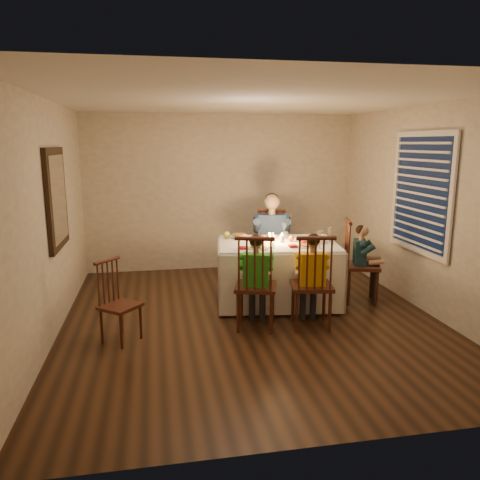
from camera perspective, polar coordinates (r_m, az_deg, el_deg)
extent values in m
plane|color=black|center=(5.83, 1.38, -9.61)|extent=(5.00, 5.00, 0.00)
cube|color=beige|center=(5.49, -22.21, 2.26)|extent=(0.02, 5.00, 2.60)
cube|color=beige|center=(6.34, 21.79, 3.46)|extent=(0.02, 5.00, 2.60)
cube|color=beige|center=(7.93, -2.29, 5.80)|extent=(4.50, 0.02, 2.60)
plane|color=white|center=(5.45, 1.51, 16.77)|extent=(5.00, 5.00, 0.00)
cube|color=white|center=(6.22, 4.60, -0.50)|extent=(1.68, 1.30, 0.04)
cube|color=white|center=(6.85, 3.94, -2.72)|extent=(1.57, 0.23, 0.77)
cube|color=white|center=(5.78, 5.25, -5.50)|extent=(1.57, 0.23, 0.77)
cube|color=white|center=(6.46, 11.45, -3.83)|extent=(0.17, 1.14, 0.77)
cube|color=white|center=(6.26, -2.60, -4.10)|extent=(0.17, 1.14, 0.77)
cylinder|color=silver|center=(6.53, 3.99, 0.38)|extent=(0.29, 0.29, 0.02)
cylinder|color=silver|center=(5.83, 2.17, -0.99)|extent=(0.29, 0.29, 0.02)
cylinder|color=silver|center=(5.99, 8.17, -0.76)|extent=(0.29, 0.29, 0.02)
cylinder|color=silver|center=(6.27, 9.46, -0.24)|extent=(0.29, 0.29, 0.02)
cylinder|color=white|center=(6.19, 4.01, 0.13)|extent=(0.06, 0.06, 0.10)
cylinder|color=white|center=(6.21, 5.14, 0.14)|extent=(0.06, 0.06, 0.10)
sphere|color=#E5EC3E|center=(6.48, -1.63, 0.62)|extent=(0.09, 0.09, 0.09)
sphere|color=orange|center=(6.29, 6.25, 0.16)|extent=(0.08, 0.08, 0.08)
imported|color=silver|center=(6.44, -0.06, 0.40)|extent=(0.23, 0.23, 0.05)
cube|color=black|center=(5.75, -21.48, 4.72)|extent=(0.05, 0.95, 1.15)
cube|color=white|center=(5.75, -21.21, 4.74)|extent=(0.01, 0.78, 0.98)
cube|color=black|center=(6.40, 21.30, 5.37)|extent=(0.01, 1.20, 1.40)
cube|color=white|center=(6.39, 21.18, 5.37)|extent=(0.03, 1.34, 1.54)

